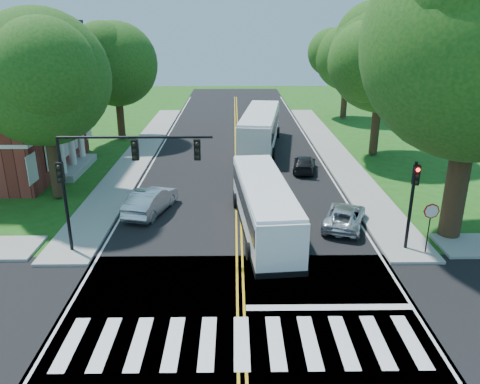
{
  "coord_description": "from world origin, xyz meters",
  "views": [
    {
      "loc": [
        -0.23,
        -14.15,
        10.62
      ],
      "look_at": [
        0.06,
        8.43,
        2.4
      ],
      "focal_mm": 35.0,
      "sensor_mm": 36.0,
      "label": 1
    }
  ],
  "objects_px": {
    "signal_ne": "(413,194)",
    "bus_lead": "(264,205)",
    "hatchback": "(151,201)",
    "dark_sedan": "(304,164)",
    "signal_nw": "(112,167)",
    "bus_follow": "(260,129)",
    "suv": "(344,216)"
  },
  "relations": [
    {
      "from": "signal_nw",
      "to": "bus_follow",
      "type": "xyz_separation_m",
      "value": [
        7.93,
        20.23,
        -2.64
      ]
    },
    {
      "from": "bus_lead",
      "to": "bus_follow",
      "type": "relative_size",
      "value": 0.85
    },
    {
      "from": "bus_follow",
      "to": "dark_sedan",
      "type": "xyz_separation_m",
      "value": [
        2.98,
        -7.04,
        -1.15
      ]
    },
    {
      "from": "bus_follow",
      "to": "suv",
      "type": "height_order",
      "value": "bus_follow"
    },
    {
      "from": "signal_ne",
      "to": "hatchback",
      "type": "relative_size",
      "value": 0.96
    },
    {
      "from": "bus_lead",
      "to": "bus_follow",
      "type": "xyz_separation_m",
      "value": [
        0.74,
        17.71,
        0.26
      ]
    },
    {
      "from": "suv",
      "to": "dark_sedan",
      "type": "height_order",
      "value": "suv"
    },
    {
      "from": "signal_nw",
      "to": "hatchback",
      "type": "relative_size",
      "value": 1.56
    },
    {
      "from": "bus_lead",
      "to": "dark_sedan",
      "type": "height_order",
      "value": "bus_lead"
    },
    {
      "from": "signal_ne",
      "to": "bus_lead",
      "type": "distance_m",
      "value": 7.46
    },
    {
      "from": "bus_lead",
      "to": "hatchback",
      "type": "bearing_deg",
      "value": -26.51
    },
    {
      "from": "bus_lead",
      "to": "suv",
      "type": "distance_m",
      "value": 4.58
    },
    {
      "from": "signal_nw",
      "to": "signal_ne",
      "type": "distance_m",
      "value": 14.13
    },
    {
      "from": "signal_nw",
      "to": "bus_follow",
      "type": "bearing_deg",
      "value": 68.59
    },
    {
      "from": "bus_lead",
      "to": "suv",
      "type": "height_order",
      "value": "bus_lead"
    },
    {
      "from": "signal_ne",
      "to": "dark_sedan",
      "type": "xyz_separation_m",
      "value": [
        -3.15,
        13.18,
        -2.38
      ]
    },
    {
      "from": "signal_nw",
      "to": "dark_sedan",
      "type": "xyz_separation_m",
      "value": [
        10.91,
        13.19,
        -3.79
      ]
    },
    {
      "from": "signal_ne",
      "to": "hatchback",
      "type": "distance_m",
      "value": 14.43
    },
    {
      "from": "signal_ne",
      "to": "bus_lead",
      "type": "bearing_deg",
      "value": 159.88
    },
    {
      "from": "signal_nw",
      "to": "signal_ne",
      "type": "bearing_deg",
      "value": 0.05
    },
    {
      "from": "hatchback",
      "to": "dark_sedan",
      "type": "height_order",
      "value": "hatchback"
    },
    {
      "from": "bus_follow",
      "to": "signal_nw",
      "type": "bearing_deg",
      "value": 76.48
    },
    {
      "from": "signal_nw",
      "to": "bus_lead",
      "type": "xyz_separation_m",
      "value": [
        7.19,
        2.53,
        -2.9
      ]
    },
    {
      "from": "signal_nw",
      "to": "hatchback",
      "type": "distance_m",
      "value": 6.26
    },
    {
      "from": "signal_nw",
      "to": "signal_ne",
      "type": "xyz_separation_m",
      "value": [
        14.06,
        0.01,
        -1.41
      ]
    },
    {
      "from": "hatchback",
      "to": "signal_nw",
      "type": "bearing_deg",
      "value": 97.58
    },
    {
      "from": "hatchback",
      "to": "dark_sedan",
      "type": "xyz_separation_m",
      "value": [
        10.19,
        8.13,
        -0.18
      ]
    },
    {
      "from": "signal_ne",
      "to": "dark_sedan",
      "type": "relative_size",
      "value": 1.11
    },
    {
      "from": "signal_ne",
      "to": "bus_follow",
      "type": "xyz_separation_m",
      "value": [
        -6.12,
        20.22,
        -1.23
      ]
    },
    {
      "from": "signal_nw",
      "to": "dark_sedan",
      "type": "distance_m",
      "value": 17.53
    },
    {
      "from": "bus_lead",
      "to": "suv",
      "type": "relative_size",
      "value": 2.56
    },
    {
      "from": "bus_follow",
      "to": "dark_sedan",
      "type": "relative_size",
      "value": 3.26
    }
  ]
}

